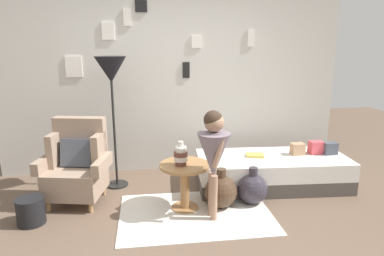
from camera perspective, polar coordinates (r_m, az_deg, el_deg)
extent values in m
plane|color=brown|center=(3.40, -0.39, -18.16)|extent=(12.00, 12.00, 0.00)
cube|color=beige|center=(4.84, -3.37, 8.01)|extent=(4.80, 0.10, 2.60)
cube|color=white|center=(4.77, -13.91, 15.51)|extent=(0.16, 0.02, 0.23)
cube|color=silver|center=(4.77, -13.92, 15.52)|extent=(0.12, 0.01, 0.18)
cube|color=black|center=(4.79, -0.99, 9.70)|extent=(0.09, 0.02, 0.22)
cube|color=silver|center=(4.79, -0.99, 9.70)|extent=(0.07, 0.01, 0.17)
cube|color=white|center=(4.97, 9.82, 14.64)|extent=(0.09, 0.02, 0.23)
cube|color=gray|center=(4.96, 9.83, 14.64)|extent=(0.07, 0.01, 0.18)
cube|color=black|center=(4.77, -8.54, 19.58)|extent=(0.15, 0.02, 0.15)
cube|color=#AEAEA4|center=(4.76, -8.54, 19.58)|extent=(0.12, 0.01, 0.12)
cube|color=white|center=(4.80, 0.76, 14.23)|extent=(0.14, 0.02, 0.17)
cube|color=#5A5A55|center=(4.79, 0.77, 14.23)|extent=(0.11, 0.01, 0.13)
cube|color=white|center=(4.85, -19.21, 9.68)|extent=(0.21, 0.02, 0.28)
cube|color=silver|center=(4.85, -19.21, 9.67)|extent=(0.17, 0.01, 0.21)
cube|color=white|center=(4.76, -10.83, 17.79)|extent=(0.10, 0.02, 0.23)
cube|color=gray|center=(4.76, -10.83, 17.79)|extent=(0.08, 0.01, 0.18)
cube|color=silver|center=(3.82, 0.61, -14.18)|extent=(1.64, 1.10, 0.01)
cylinder|color=tan|center=(4.18, -22.93, -11.94)|extent=(0.04, 0.04, 0.12)
cylinder|color=tan|center=(3.99, -16.60, -12.61)|extent=(0.04, 0.04, 0.12)
cylinder|color=tan|center=(4.54, -20.43, -9.56)|extent=(0.04, 0.04, 0.12)
cylinder|color=tan|center=(4.37, -14.58, -10.03)|extent=(0.04, 0.04, 0.12)
cube|color=gray|center=(4.18, -18.88, -8.38)|extent=(0.70, 0.67, 0.30)
cube|color=gray|center=(4.24, -18.17, -1.90)|extent=(0.62, 0.26, 0.55)
cube|color=gray|center=(4.26, -21.99, -3.36)|extent=(0.14, 0.32, 0.39)
cube|color=gray|center=(4.06, -15.34, -3.63)|extent=(0.14, 0.32, 0.39)
cube|color=gray|center=(4.22, -23.38, -5.38)|extent=(0.19, 0.51, 0.14)
cube|color=gray|center=(3.97, -14.81, -5.87)|extent=(0.19, 0.51, 0.14)
cube|color=#474C56|center=(4.16, -18.71, -3.92)|extent=(0.39, 0.23, 0.33)
cube|color=#4C4742|center=(4.59, 13.12, -8.33)|extent=(1.94, 0.90, 0.18)
cube|color=white|center=(4.52, 13.26, -5.99)|extent=(1.94, 0.90, 0.22)
cube|color=#474C56|center=(4.78, 22.10, -3.16)|extent=(0.18, 0.13, 0.16)
cube|color=#D64C56|center=(4.73, 20.01, -3.09)|extent=(0.17, 0.13, 0.17)
cube|color=tan|center=(4.62, 17.28, -3.37)|extent=(0.17, 0.13, 0.15)
cylinder|color=#9E7042|center=(3.94, -1.19, -13.17)|extent=(0.31, 0.31, 0.02)
cylinder|color=#9E7042|center=(3.83, -1.21, -9.86)|extent=(0.10, 0.10, 0.48)
cylinder|color=#9E7042|center=(3.73, -1.23, -6.29)|extent=(0.56, 0.56, 0.03)
cylinder|color=brown|center=(3.69, -1.88, -5.86)|extent=(0.12, 0.12, 0.05)
cylinder|color=silver|center=(3.67, -1.89, -5.10)|extent=(0.15, 0.15, 0.05)
cylinder|color=brown|center=(3.66, -1.90, -4.33)|extent=(0.15, 0.15, 0.05)
cylinder|color=silver|center=(3.64, -1.90, -3.56)|extent=(0.12, 0.12, 0.05)
cylinder|color=silver|center=(3.62, -1.91, -2.72)|extent=(0.06, 0.06, 0.06)
cylinder|color=black|center=(4.62, -12.40, -9.22)|extent=(0.28, 0.28, 0.02)
cylinder|color=black|center=(4.37, -12.94, 0.32)|extent=(0.03, 0.03, 1.56)
cone|color=black|center=(4.26, -13.47, 9.49)|extent=(0.38, 0.38, 0.31)
cylinder|color=#A37A60|center=(3.61, 3.71, -11.67)|extent=(0.07, 0.07, 0.50)
cylinder|color=#A37A60|center=(3.69, 3.32, -11.01)|extent=(0.07, 0.07, 0.50)
cone|color=slate|center=(3.48, 3.63, -4.62)|extent=(0.34, 0.34, 0.47)
cylinder|color=slate|center=(3.43, 3.67, -2.13)|extent=(0.17, 0.17, 0.18)
cylinder|color=#A37A60|center=(3.35, 4.48, -4.16)|extent=(0.13, 0.06, 0.32)
cylinder|color=#A37A60|center=(3.57, 3.48, -2.97)|extent=(0.13, 0.06, 0.32)
sphere|color=#A37A60|center=(3.38, 3.72, 0.96)|extent=(0.20, 0.20, 0.20)
sphere|color=#38281E|center=(3.38, 3.56, 1.37)|extent=(0.19, 0.19, 0.19)
cube|color=gold|center=(4.44, 10.52, -4.51)|extent=(0.25, 0.20, 0.03)
sphere|color=#473323|center=(3.91, 4.85, -10.55)|extent=(0.37, 0.37, 0.37)
cylinder|color=#473323|center=(3.82, 4.93, -7.47)|extent=(0.10, 0.10, 0.09)
sphere|color=#332D38|center=(4.05, 10.10, -10.01)|extent=(0.35, 0.35, 0.35)
cylinder|color=#332D38|center=(3.97, 10.24, -7.16)|extent=(0.10, 0.10, 0.09)
cylinder|color=black|center=(3.95, -25.42, -12.43)|extent=(0.28, 0.28, 0.28)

